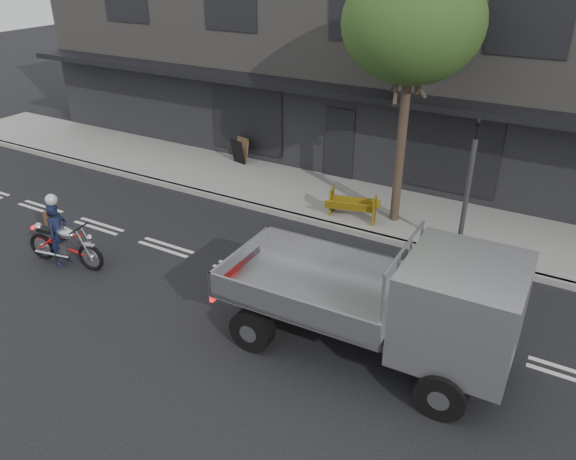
{
  "coord_description": "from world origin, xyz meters",
  "views": [
    {
      "loc": [
        6.59,
        -9.35,
        7.02
      ],
      "look_at": [
        0.94,
        0.5,
        1.14
      ],
      "focal_mm": 35.0,
      "sensor_mm": 36.0,
      "label": 1
    }
  ],
  "objects_px": {
    "flatbed_ute": "(431,306)",
    "sandwich_board": "(238,152)",
    "traffic_light_pole": "(467,194)",
    "motorcycle": "(64,243)",
    "construction_barrier": "(350,208)",
    "street_tree": "(413,23)",
    "rider": "(59,234)"
  },
  "relations": [
    {
      "from": "rider",
      "to": "flatbed_ute",
      "type": "bearing_deg",
      "value": -94.33
    },
    {
      "from": "street_tree",
      "to": "flatbed_ute",
      "type": "relative_size",
      "value": 1.25
    },
    {
      "from": "traffic_light_pole",
      "to": "rider",
      "type": "relative_size",
      "value": 2.25
    },
    {
      "from": "street_tree",
      "to": "sandwich_board",
      "type": "distance_m",
      "value": 7.91
    },
    {
      "from": "motorcycle",
      "to": "rider",
      "type": "bearing_deg",
      "value": 171.74
    },
    {
      "from": "traffic_light_pole",
      "to": "flatbed_ute",
      "type": "xyz_separation_m",
      "value": [
        0.55,
        -4.55,
        -0.23
      ]
    },
    {
      "from": "street_tree",
      "to": "rider",
      "type": "relative_size",
      "value": 4.34
    },
    {
      "from": "construction_barrier",
      "to": "sandwich_board",
      "type": "xyz_separation_m",
      "value": [
        -5.15,
        2.14,
        0.04
      ]
    },
    {
      "from": "traffic_light_pole",
      "to": "construction_barrier",
      "type": "distance_m",
      "value": 3.25
    },
    {
      "from": "flatbed_ute",
      "to": "sandwich_board",
      "type": "height_order",
      "value": "flatbed_ute"
    },
    {
      "from": "street_tree",
      "to": "motorcycle",
      "type": "relative_size",
      "value": 3.12
    },
    {
      "from": "street_tree",
      "to": "sandwich_board",
      "type": "relative_size",
      "value": 7.93
    },
    {
      "from": "rider",
      "to": "construction_barrier",
      "type": "distance_m",
      "value": 7.45
    },
    {
      "from": "motorcycle",
      "to": "flatbed_ute",
      "type": "height_order",
      "value": "flatbed_ute"
    },
    {
      "from": "traffic_light_pole",
      "to": "flatbed_ute",
      "type": "distance_m",
      "value": 4.59
    },
    {
      "from": "construction_barrier",
      "to": "sandwich_board",
      "type": "height_order",
      "value": "sandwich_board"
    },
    {
      "from": "motorcycle",
      "to": "construction_barrier",
      "type": "height_order",
      "value": "motorcycle"
    },
    {
      "from": "traffic_light_pole",
      "to": "construction_barrier",
      "type": "xyz_separation_m",
      "value": [
        -3.05,
        0.15,
        -1.12
      ]
    },
    {
      "from": "street_tree",
      "to": "construction_barrier",
      "type": "bearing_deg",
      "value": -146.24
    },
    {
      "from": "street_tree",
      "to": "rider",
      "type": "distance_m",
      "value": 9.78
    },
    {
      "from": "rider",
      "to": "construction_barrier",
      "type": "height_order",
      "value": "rider"
    },
    {
      "from": "rider",
      "to": "construction_barrier",
      "type": "relative_size",
      "value": 1.13
    },
    {
      "from": "traffic_light_pole",
      "to": "sandwich_board",
      "type": "height_order",
      "value": "traffic_light_pole"
    },
    {
      "from": "traffic_light_pole",
      "to": "construction_barrier",
      "type": "relative_size",
      "value": 2.54
    },
    {
      "from": "motorcycle",
      "to": "construction_barrier",
      "type": "relative_size",
      "value": 1.57
    },
    {
      "from": "motorcycle",
      "to": "rider",
      "type": "distance_m",
      "value": 0.25
    },
    {
      "from": "motorcycle",
      "to": "construction_barrier",
      "type": "distance_m",
      "value": 7.34
    },
    {
      "from": "traffic_light_pole",
      "to": "flatbed_ute",
      "type": "height_order",
      "value": "traffic_light_pole"
    },
    {
      "from": "flatbed_ute",
      "to": "motorcycle",
      "type": "bearing_deg",
      "value": -177.26
    },
    {
      "from": "flatbed_ute",
      "to": "construction_barrier",
      "type": "bearing_deg",
      "value": 126.15
    },
    {
      "from": "traffic_light_pole",
      "to": "motorcycle",
      "type": "xyz_separation_m",
      "value": [
        -8.11,
        -5.16,
        -1.08
      ]
    },
    {
      "from": "traffic_light_pole",
      "to": "construction_barrier",
      "type": "bearing_deg",
      "value": 177.18
    }
  ]
}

